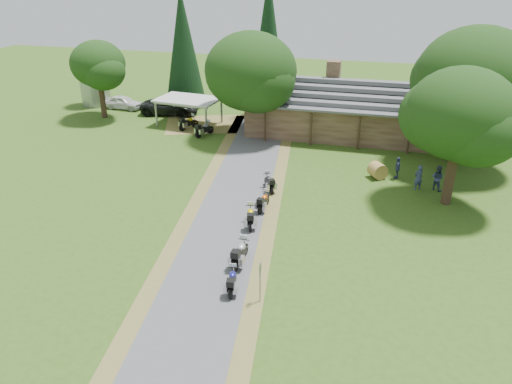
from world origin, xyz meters
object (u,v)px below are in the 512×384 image
(motorcycle_row_e, at_px, (269,182))
(motorcycle_row_d, at_px, (264,201))
(carport, at_px, (189,112))
(hay_bale, at_px, (378,170))
(car_white_sedan, at_px, (123,101))
(motorcycle_carport_b, at_px, (204,128))
(car_dark_suv, at_px, (169,102))
(motorcycle_carport_a, at_px, (189,122))
(silo, at_px, (93,76))
(motorcycle_row_a, at_px, (232,280))
(motorcycle_row_b, at_px, (240,252))
(motorcycle_row_c, at_px, (250,216))
(lodge, at_px, (364,107))

(motorcycle_row_e, bearing_deg, motorcycle_row_d, 158.37)
(carport, xyz_separation_m, hay_bale, (18.05, -8.56, -0.69))
(hay_bale, bearing_deg, car_white_sedan, 156.12)
(carport, xyz_separation_m, motorcycle_carport_b, (2.56, -2.82, -0.58))
(carport, xyz_separation_m, motorcycle_row_d, (11.29, -15.60, -0.66))
(car_dark_suv, distance_m, motorcycle_carport_b, 8.11)
(car_white_sedan, relative_size, motorcycle_carport_a, 2.65)
(carport, relative_size, motorcycle_row_d, 3.32)
(silo, distance_m, carport, 13.42)
(carport, relative_size, motorcycle_row_a, 3.43)
(car_dark_suv, bearing_deg, motorcycle_row_e, -146.59)
(motorcycle_carport_a, bearing_deg, carport, 45.90)
(car_dark_suv, xyz_separation_m, motorcycle_row_b, (14.92, -24.72, -0.54))
(motorcycle_row_d, bearing_deg, motorcycle_carport_b, 38.54)
(motorcycle_row_b, relative_size, motorcycle_carport_b, 0.99)
(motorcycle_row_b, bearing_deg, motorcycle_row_d, 4.86)
(motorcycle_row_e, bearing_deg, hay_bale, -88.92)
(car_dark_suv, xyz_separation_m, motorcycle_row_c, (14.32, -20.64, -0.57))
(silo, height_order, motorcycle_row_a, silo)
(motorcycle_row_e, distance_m, motorcycle_carport_b, 12.91)
(motorcycle_row_c, distance_m, motorcycle_row_e, 5.21)
(carport, height_order, motorcycle_row_a, carport)
(car_white_sedan, height_order, motorcycle_carport_a, car_white_sedan)
(lodge, distance_m, carport, 16.31)
(lodge, relative_size, motorcycle_row_d, 12.14)
(motorcycle_row_c, relative_size, motorcycle_carport_b, 0.94)
(car_white_sedan, relative_size, motorcycle_carport_b, 2.65)
(carport, height_order, car_white_sedan, carport)
(motorcycle_row_b, distance_m, motorcycle_row_d, 6.34)
(carport, height_order, motorcycle_row_c, carport)
(car_dark_suv, xyz_separation_m, motorcycle_carport_b, (5.83, -5.60, -0.53))
(car_white_sedan, height_order, motorcycle_row_b, car_white_sedan)
(hay_bale, bearing_deg, motorcycle_carport_a, 157.88)
(car_dark_suv, distance_m, motorcycle_row_b, 28.88)
(silo, relative_size, motorcycle_row_e, 3.52)
(car_white_sedan, bearing_deg, car_dark_suv, -91.44)
(silo, relative_size, motorcycle_row_d, 3.56)
(motorcycle_row_c, distance_m, motorcycle_carport_a, 19.55)
(silo, xyz_separation_m, car_white_sedan, (3.74, -0.89, -2.25))
(silo, xyz_separation_m, motorcycle_carport_a, (13.07, -5.66, -2.45))
(carport, distance_m, motorcycle_row_e, 16.72)
(motorcycle_row_b, distance_m, motorcycle_carport_a, 23.36)
(lodge, relative_size, hay_bale, 18.72)
(hay_bale, bearing_deg, lodge, 100.37)
(carport, bearing_deg, motorcycle_row_b, -55.63)
(carport, bearing_deg, motorcycle_carport_b, -41.39)
(lodge, xyz_separation_m, motorcycle_row_c, (-5.14, -19.49, -1.80))
(car_dark_suv, bearing_deg, motorcycle_carport_b, -143.05)
(carport, height_order, motorcycle_carport_a, carport)
(motorcycle_row_d, height_order, motorcycle_row_e, motorcycle_row_e)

